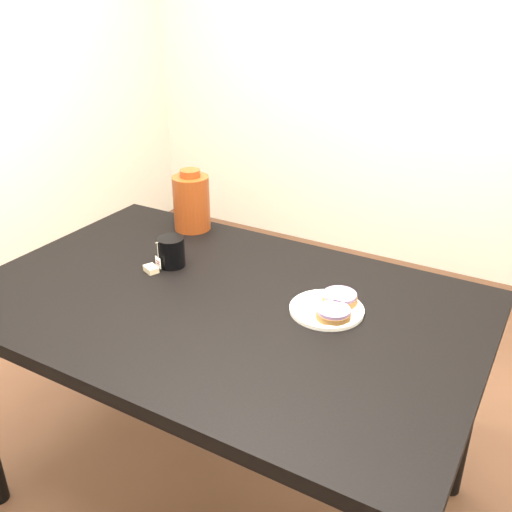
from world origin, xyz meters
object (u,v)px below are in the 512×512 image
plate (327,309)px  bagel_package (191,202)px  bagel_back (340,298)px  table (222,325)px  teabag_pouch (151,269)px  bagel_front (333,313)px  mug (171,251)px

plate → bagel_package: bagel_package is taller
plate → bagel_back: size_ratio=1.52×
table → teabag_pouch: teabag_pouch is taller
teabag_pouch → table: bearing=-6.9°
bagel_front → bagel_package: 0.74m
mug → teabag_pouch: bearing=-89.3°
table → mug: (-0.25, 0.10, 0.13)m
mug → bagel_package: bagel_package is taller
plate → teabag_pouch: bearing=-174.3°
bagel_back → bagel_package: bagel_package is taller
bagel_front → bagel_package: bagel_package is taller
bagel_package → plate: bearing=-23.7°
table → bagel_front: (0.31, 0.05, 0.11)m
bagel_front → bagel_package: (-0.67, 0.32, 0.08)m
plate → bagel_package: size_ratio=0.92×
table → bagel_back: bearing=24.0°
bagel_back → plate: bearing=-111.7°
bagel_front → teabag_pouch: size_ratio=2.45×
mug → bagel_package: (-0.11, 0.27, 0.05)m
table → teabag_pouch: 0.29m
table → teabag_pouch: (-0.27, 0.03, 0.09)m
table → mug: size_ratio=10.59×
bagel_front → teabag_pouch: bearing=-178.2°
plate → table: bearing=-162.6°
plate → bagel_back: bearing=68.3°
table → bagel_package: bagel_package is taller
table → bagel_front: 0.33m
table → mug: mug is taller
plate → bagel_back: bagel_back is taller
mug → plate: bearing=21.1°
table → mug: 0.29m
table → bagel_back: (0.30, 0.13, 0.11)m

